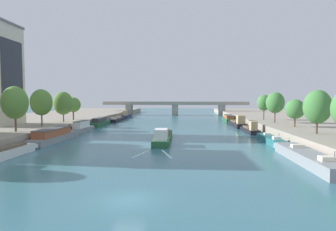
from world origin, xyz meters
TOP-DOWN VIEW (x-y plane):
  - ground_plane at (0.00, 0.00)m, footprint 400.00×400.00m
  - quay_left at (-39.59, 55.00)m, footprint 36.00×170.00m
  - quay_right at (39.59, 55.00)m, footprint 36.00×170.00m
  - barge_midriver at (0.42, 29.54)m, footprint 3.03×17.27m
  - wake_behind_barge at (0.04, 17.70)m, footprint 5.60×5.91m
  - moored_boat_left_downstream at (-19.68, 28.32)m, footprint 3.47×15.91m
  - moored_boat_left_far at (-19.89, 42.87)m, footprint 2.17×10.74m
  - moored_boat_left_end at (-19.98, 57.06)m, footprint 2.33×13.61m
  - moored_boat_left_upstream at (-19.22, 73.19)m, footprint 3.18×15.48m
  - moored_boat_left_second at (-19.05, 88.94)m, footprint 2.28×11.71m
  - moored_boat_right_gap_after at (19.51, 13.47)m, footprint 3.29×16.84m
  - moored_boat_right_midway at (19.67, 28.73)m, footprint 2.29×12.08m
  - moored_boat_right_second at (19.32, 42.77)m, footprint 1.96×11.16m
  - moored_boat_right_far at (19.03, 55.87)m, footprint 2.96×13.29m
  - moored_boat_right_lone at (19.29, 72.79)m, footprint 3.45×15.69m
  - tree_left_midway at (-25.19, 25.44)m, footprint 4.42×4.42m
  - tree_left_end_of_row at (-25.65, 35.16)m, footprint 4.46×4.46m
  - tree_left_distant at (-25.38, 44.90)m, footprint 4.69×4.69m
  - tree_left_second at (-25.97, 52.33)m, footprint 4.00×4.00m
  - tree_right_nearest at (26.05, 25.47)m, footprint 4.35×4.35m
  - tree_right_past_mid at (26.93, 36.68)m, footprint 3.84×3.84m
  - tree_right_end_of_row at (25.97, 46.09)m, footprint 4.28×4.28m
  - tree_right_third at (25.96, 55.27)m, footprint 3.71×3.71m
  - bridge_far at (0.00, 106.68)m, footprint 67.18×4.40m

SIDE VIEW (x-z plane):
  - ground_plane at x=0.00m, z-range 0.00..0.00m
  - wake_behind_barge at x=0.04m, z-range 0.00..0.03m
  - moored_boat_left_upstream at x=-19.22m, z-range -0.53..1.61m
  - moored_boat_right_midway at x=19.67m, z-range -0.52..1.69m
  - moored_boat_right_gap_after at x=19.51m, z-range -0.53..1.92m
  - barge_midriver at x=0.42m, z-range -0.56..2.25m
  - moored_boat_right_second at x=19.32m, z-range -0.62..2.32m
  - moored_boat_left_second at x=-19.05m, z-range -0.63..2.48m
  - moored_boat_left_end at x=-19.98m, z-range -0.19..2.20m
  - moored_boat_right_lone at x=19.29m, z-range -0.19..2.20m
  - moored_boat_right_far at x=19.03m, z-range -0.71..2.73m
  - moored_boat_left_downstream at x=-19.68m, z-range -0.20..2.27m
  - quay_left at x=-39.59m, z-range 0.00..2.09m
  - quay_right at x=39.59m, z-range 0.00..2.09m
  - moored_boat_left_far at x=-19.89m, z-range -0.22..2.41m
  - bridge_far at x=0.00m, z-range 0.95..7.34m
  - tree_right_past_mid at x=26.93m, z-range 2.89..8.53m
  - tree_left_second at x=-25.97m, z-range 3.09..9.21m
  - tree_right_nearest at x=26.05m, z-range 2.92..10.13m
  - tree_right_third at x=25.96m, z-range 3.32..10.11m
  - tree_left_distant at x=-25.38m, z-range 2.99..10.46m
  - tree_right_end_of_row at x=25.97m, z-range 3.23..10.54m
  - tree_left_end_of_row at x=-25.65m, z-range 3.20..10.93m
  - tree_left_midway at x=-25.19m, z-range 3.18..11.12m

